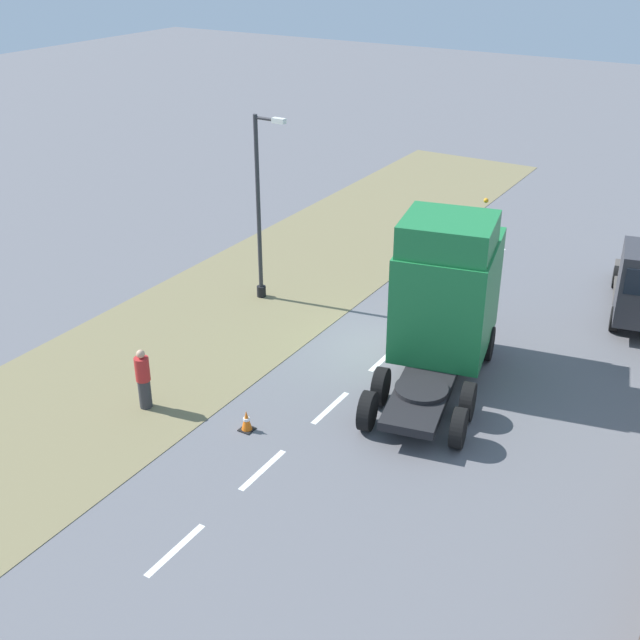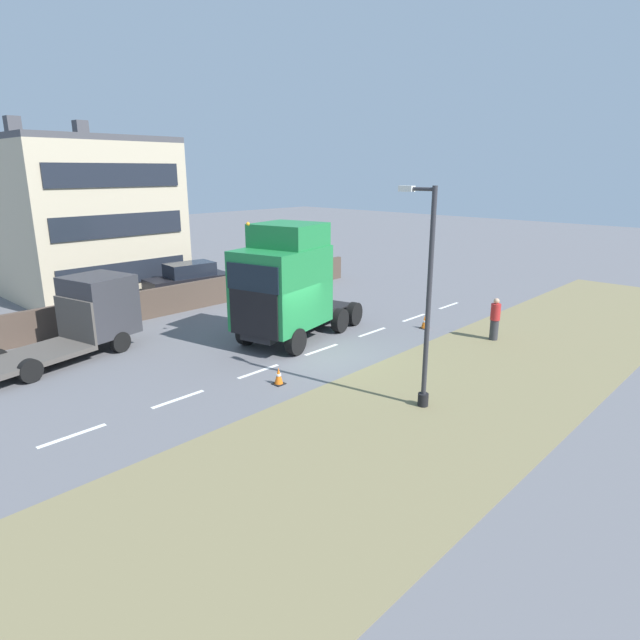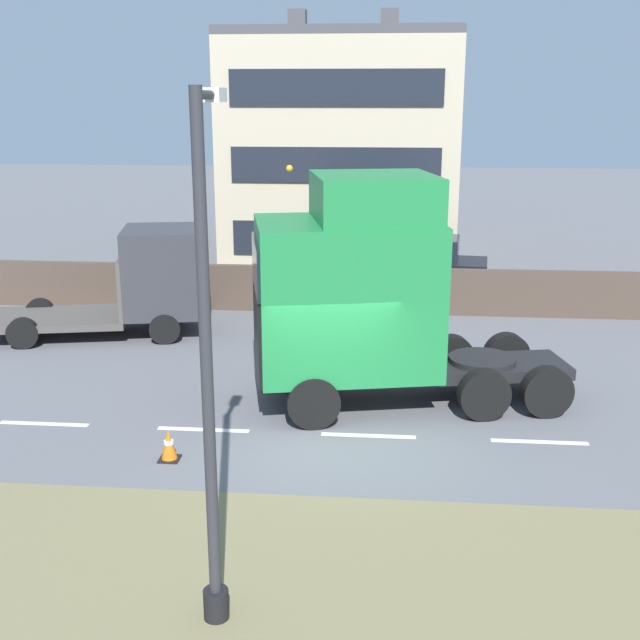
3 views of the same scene
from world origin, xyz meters
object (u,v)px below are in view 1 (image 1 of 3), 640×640
at_px(traffic_cone_lead, 247,421).
at_px(traffic_cone_trailing, 396,298).
at_px(lamp_post, 261,218).
at_px(lorry_cab, 446,295).
at_px(pedestrian, 143,380).

bearing_deg(traffic_cone_lead, traffic_cone_trailing, 90.26).
distance_m(lamp_post, traffic_cone_lead, 8.58).
relative_size(traffic_cone_lead, traffic_cone_trailing, 1.00).
relative_size(lamp_post, traffic_cone_trailing, 10.95).
relative_size(lamp_post, traffic_cone_lead, 10.95).
height_order(lamp_post, traffic_cone_trailing, lamp_post).
distance_m(traffic_cone_lead, traffic_cone_trailing, 8.72).
height_order(lorry_cab, traffic_cone_lead, lorry_cab).
bearing_deg(traffic_cone_trailing, traffic_cone_lead, -89.74).
bearing_deg(traffic_cone_lead, lamp_post, 121.84).
distance_m(pedestrian, traffic_cone_trailing, 9.73).
height_order(traffic_cone_lead, traffic_cone_trailing, same).
xyz_separation_m(lorry_cab, traffic_cone_trailing, (-3.05, 3.21, -2.10)).
relative_size(lorry_cab, traffic_cone_trailing, 11.73).
xyz_separation_m(lamp_post, pedestrian, (1.33, -7.46, -2.07)).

